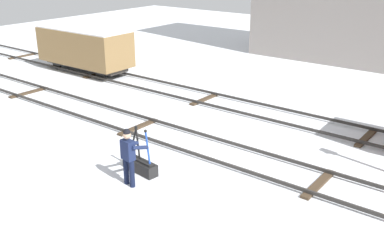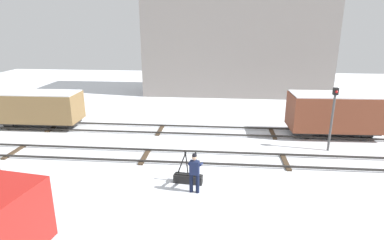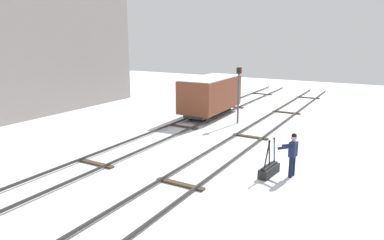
% 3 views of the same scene
% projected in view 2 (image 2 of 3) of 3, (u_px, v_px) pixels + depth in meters
% --- Properties ---
extents(ground_plane, '(60.00, 60.00, 0.00)m').
position_uv_depth(ground_plane, '(214.00, 160.00, 15.98)').
color(ground_plane, silver).
extents(track_main_line, '(44.00, 1.94, 0.18)m').
position_uv_depth(track_main_line, '(214.00, 158.00, 15.95)').
color(track_main_line, '#2D2B28').
rests_on(track_main_line, ground_plane).
extents(track_siding_near, '(44.00, 1.94, 0.18)m').
position_uv_depth(track_siding_near, '(216.00, 131.00, 19.95)').
color(track_siding_near, '#2D2B28').
rests_on(track_siding_near, ground_plane).
extents(switch_lever_frame, '(1.27, 0.51, 1.45)m').
position_uv_depth(switch_lever_frame, '(188.00, 177.00, 13.65)').
color(switch_lever_frame, black).
rests_on(switch_lever_frame, ground_plane).
extents(rail_worker, '(0.59, 0.70, 1.71)m').
position_uv_depth(rail_worker, '(195.00, 170.00, 12.70)').
color(rail_worker, '#111831').
rests_on(rail_worker, ground_plane).
extents(signal_post, '(0.24, 0.32, 3.42)m').
position_uv_depth(signal_post, '(333.00, 112.00, 16.54)').
color(signal_post, '#4C4C4C').
rests_on(signal_post, ground_plane).
extents(apartment_building, '(17.30, 5.55, 11.96)m').
position_uv_depth(apartment_building, '(237.00, 29.00, 29.64)').
color(apartment_building, gray).
rests_on(apartment_building, ground_plane).
extents(freight_car_near_switch, '(5.49, 2.17, 2.35)m').
position_uv_depth(freight_car_near_switch, '(37.00, 107.00, 20.59)').
color(freight_car_near_switch, '#2D2B28').
rests_on(freight_car_near_switch, ground_plane).
extents(freight_car_back_track, '(5.40, 2.43, 2.60)m').
position_uv_depth(freight_car_back_track, '(335.00, 112.00, 18.92)').
color(freight_car_back_track, '#2D2B28').
rests_on(freight_car_back_track, ground_plane).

